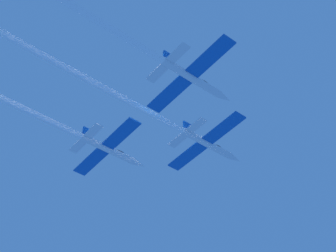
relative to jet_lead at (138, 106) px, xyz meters
The scene contains 3 objects.
jet_lead is the anchor object (origin of this frame).
jet_left_wing 20.25m from the jet_lead, 128.17° to the right, with size 19.58×62.99×3.24m.
jet_right_wing 18.14m from the jet_lead, 48.94° to the right, with size 19.58×58.59×3.24m.
Camera 1 is at (55.10, -51.76, -64.75)m, focal length 56.05 mm.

